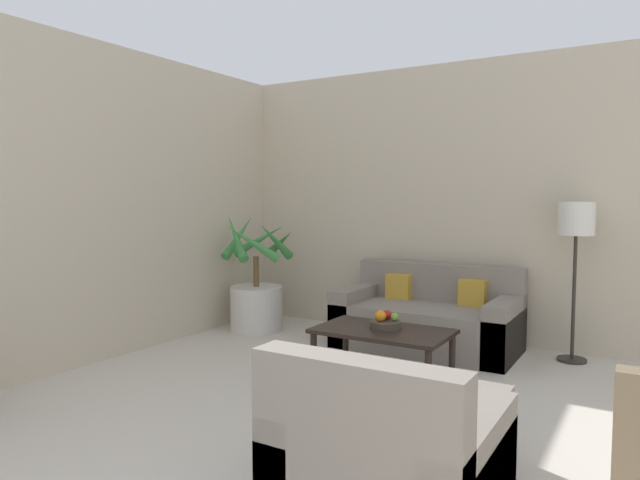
{
  "coord_description": "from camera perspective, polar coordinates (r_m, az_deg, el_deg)",
  "views": [
    {
      "loc": [
        1.05,
        0.93,
        1.4
      ],
      "look_at": [
        -1.67,
        5.46,
        1.0
      ],
      "focal_mm": 32.0,
      "sensor_mm": 36.0,
      "label": 1
    }
  ],
  "objects": [
    {
      "name": "apple_red",
      "position": [
        4.51,
        6.75,
        -7.42
      ],
      "size": [
        0.07,
        0.07,
        0.07
      ],
      "color": "red",
      "rests_on": "fruit_bowl"
    },
    {
      "name": "potted_palm",
      "position": [
        6.04,
        -6.36,
        -5.39
      ],
      "size": [
        0.83,
        0.84,
        1.24
      ],
      "color": "beige",
      "rests_on": "ground_plane"
    },
    {
      "name": "floor_lamp",
      "position": [
        5.24,
        24.24,
        1.01
      ],
      "size": [
        0.3,
        0.3,
        1.36
      ],
      "color": "#2D2823",
      "rests_on": "ground_plane"
    },
    {
      "name": "sofa_loveseat",
      "position": [
        5.41,
        10.71,
        -7.88
      ],
      "size": [
        1.62,
        0.83,
        0.76
      ],
      "color": "gray",
      "rests_on": "ground_plane"
    },
    {
      "name": "orange_fruit",
      "position": [
        4.43,
        6.07,
        -7.54
      ],
      "size": [
        0.08,
        0.08,
        0.08
      ],
      "color": "orange",
      "rests_on": "fruit_bowl"
    },
    {
      "name": "fruit_bowl",
      "position": [
        4.45,
        6.58,
        -8.4
      ],
      "size": [
        0.24,
        0.24,
        0.05
      ],
      "color": "#42382D",
      "rests_on": "coffee_table"
    },
    {
      "name": "wall_back",
      "position": [
        5.59,
        20.2,
        3.55
      ],
      "size": [
        7.62,
        0.06,
        2.7
      ],
      "color": "beige",
      "rests_on": "ground_plane"
    },
    {
      "name": "ottoman",
      "position": [
        3.25,
        12.06,
        -17.51
      ],
      "size": [
        0.65,
        0.45,
        0.39
      ],
      "color": "gray",
      "rests_on": "ground_plane"
    },
    {
      "name": "apple_green",
      "position": [
        4.46,
        7.48,
        -7.62
      ],
      "size": [
        0.06,
        0.06,
        0.06
      ],
      "color": "olive",
      "rests_on": "fruit_bowl"
    },
    {
      "name": "coffee_table",
      "position": [
        4.42,
        6.3,
        -9.47
      ],
      "size": [
        1.01,
        0.61,
        0.4
      ],
      "color": "black",
      "rests_on": "ground_plane"
    },
    {
      "name": "armchair",
      "position": [
        2.58,
        6.9,
        -21.66
      ],
      "size": [
        0.85,
        0.82,
        0.81
      ],
      "color": "gray",
      "rests_on": "ground_plane"
    }
  ]
}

